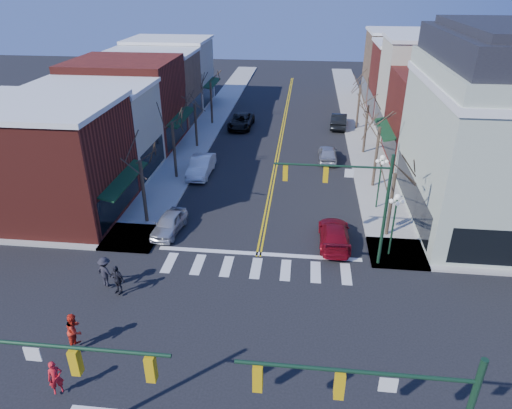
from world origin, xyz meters
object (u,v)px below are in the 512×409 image
(car_left_near, at_px, (169,223))
(car_right_mid, at_px, (328,153))
(pedestrian_red_a, at_px, (56,378))
(car_right_near, at_px, (334,234))
(lamppost_corner, at_px, (395,215))
(lamppost_midblock, at_px, (381,173))
(car_left_far, at_px, (241,121))
(pedestrian_dark_a, at_px, (117,279))
(pedestrian_red_b, at_px, (75,330))
(car_left_mid, at_px, (201,166))
(pedestrian_dark_b, at_px, (105,272))
(car_right_far, at_px, (339,120))

(car_left_near, distance_m, car_right_mid, 18.52)
(pedestrian_red_a, bearing_deg, car_right_near, 13.67)
(lamppost_corner, distance_m, lamppost_midblock, 6.50)
(lamppost_corner, bearing_deg, pedestrian_red_a, -141.28)
(car_left_far, relative_size, pedestrian_dark_a, 3.10)
(car_right_near, height_order, pedestrian_dark_a, pedestrian_dark_a)
(lamppost_midblock, height_order, car_right_mid, lamppost_midblock)
(lamppost_corner, bearing_deg, pedestrian_dark_a, -159.97)
(pedestrian_red_b, bearing_deg, pedestrian_red_a, -176.45)
(lamppost_corner, xyz_separation_m, pedestrian_red_b, (-15.92, -9.77, -1.87))
(car_left_near, xyz_separation_m, pedestrian_red_a, (-0.90, -13.78, 0.28))
(car_right_near, relative_size, pedestrian_red_a, 2.98)
(lamppost_corner, relative_size, pedestrian_dark_a, 2.46)
(car_left_near, relative_size, pedestrian_red_b, 2.13)
(car_right_near, relative_size, car_right_mid, 1.13)
(lamppost_corner, height_order, car_right_near, lamppost_corner)
(car_left_mid, distance_m, car_right_near, 15.28)
(car_left_far, bearing_deg, pedestrian_dark_a, -92.84)
(car_left_mid, distance_m, pedestrian_dark_b, 16.66)
(car_left_near, xyz_separation_m, pedestrian_dark_b, (-1.79, -6.44, 0.39))
(car_right_far, height_order, pedestrian_red_a, pedestrian_red_a)
(car_left_mid, height_order, car_left_far, car_left_mid)
(pedestrian_red_b, bearing_deg, car_left_mid, -8.99)
(car_right_near, xyz_separation_m, pedestrian_dark_a, (-12.10, -6.72, 0.33))
(car_left_near, relative_size, car_right_mid, 0.93)
(pedestrian_dark_a, bearing_deg, car_right_far, 89.63)
(pedestrian_dark_b, bearing_deg, lamppost_midblock, -121.65)
(car_right_near, bearing_deg, pedestrian_dark_a, 28.54)
(lamppost_corner, height_order, car_right_mid, lamppost_corner)
(car_left_near, height_order, car_right_mid, car_right_mid)
(lamppost_corner, height_order, car_left_far, lamppost_corner)
(car_left_mid, relative_size, pedestrian_red_b, 2.63)
(lamppost_corner, relative_size, car_left_mid, 0.88)
(lamppost_midblock, xyz_separation_m, car_right_near, (-3.40, -5.43, -2.26))
(lamppost_corner, bearing_deg, car_left_far, 117.01)
(lamppost_corner, height_order, lamppost_midblock, same)
(car_left_mid, bearing_deg, pedestrian_dark_b, -95.61)
(lamppost_corner, bearing_deg, car_left_near, 174.71)
(lamppost_corner, bearing_deg, car_left_mid, 141.85)
(lamppost_corner, relative_size, car_right_near, 0.89)
(car_left_near, relative_size, car_right_far, 0.79)
(pedestrian_red_a, distance_m, pedestrian_dark_b, 7.39)
(pedestrian_red_a, bearing_deg, lamppost_corner, 4.26)
(pedestrian_dark_a, bearing_deg, lamppost_corner, 42.50)
(lamppost_midblock, xyz_separation_m, car_left_near, (-14.60, -5.15, -2.28))
(car_right_mid, distance_m, pedestrian_red_b, 28.75)
(pedestrian_red_a, bearing_deg, pedestrian_dark_b, 62.46)
(pedestrian_dark_b, bearing_deg, pedestrian_red_a, 120.00)
(car_left_far, xyz_separation_m, pedestrian_red_a, (-2.50, -37.93, 0.21))
(car_right_far, distance_m, pedestrian_dark_b, 35.13)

